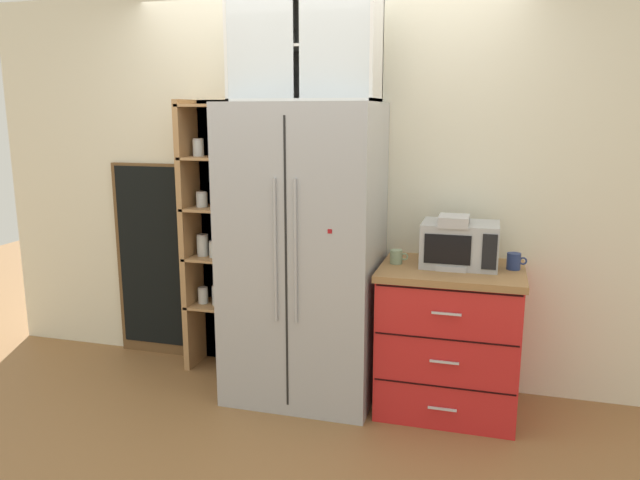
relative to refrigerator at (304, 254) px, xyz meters
name	(u,v)px	position (x,y,z in m)	size (l,w,h in m)	color
ground_plane	(305,391)	(0.00, 0.00, -0.91)	(10.59, 10.59, 0.00)	olive
wall_back_cream	(322,188)	(0.00, 0.40, 0.36)	(4.90, 0.10, 2.55)	silver
refrigerator	(304,254)	(0.00, 0.00, 0.00)	(0.91, 0.72, 1.83)	#ADAFB5
pantry_shelf_column	(219,234)	(-0.70, 0.27, 0.03)	(0.46, 0.31, 1.85)	brown
counter_cabinet	(449,338)	(0.89, 0.03, -0.47)	(0.83, 0.66, 0.88)	red
microwave	(460,244)	(0.93, 0.08, 0.10)	(0.44, 0.33, 0.26)	#ADAFB5
coffee_maker	(453,241)	(0.89, 0.04, 0.12)	(0.17, 0.20, 0.31)	#B7B7BC
mug_sage	(397,257)	(0.57, 0.04, 0.01)	(0.11, 0.07, 0.08)	#8CA37F
mug_navy	(514,261)	(1.24, 0.08, 0.01)	(0.11, 0.08, 0.10)	navy
bottle_cobalt	(453,251)	(0.89, 0.01, 0.07)	(0.07, 0.07, 0.24)	navy
upper_cabinet	(306,48)	(0.00, 0.05, 1.23)	(0.87, 0.32, 0.62)	silver
chalkboard_menu	(154,260)	(-1.25, 0.32, -0.20)	(0.60, 0.04, 1.42)	brown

